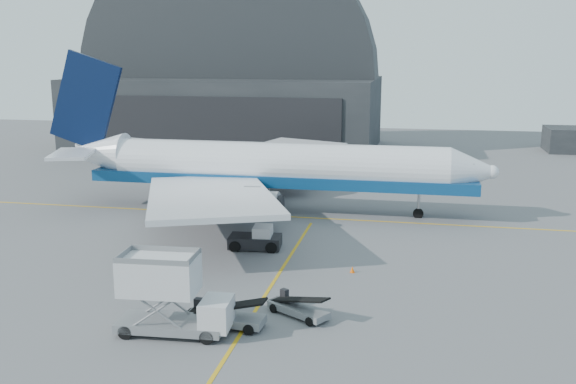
% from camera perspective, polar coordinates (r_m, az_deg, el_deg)
% --- Properties ---
extents(ground, '(200.00, 200.00, 0.00)m').
position_cam_1_polar(ground, '(45.64, -1.65, -8.57)').
color(ground, '#565659').
rests_on(ground, ground).
extents(taxi_lines, '(80.00, 42.12, 0.02)m').
position_cam_1_polar(taxi_lines, '(57.40, 1.20, -4.14)').
color(taxi_lines, gold).
rests_on(taxi_lines, ground).
extents(hangar, '(50.00, 28.30, 28.00)m').
position_cam_1_polar(hangar, '(111.29, -5.23, 8.81)').
color(hangar, black).
rests_on(hangar, ground).
extents(airliner, '(47.48, 46.04, 16.66)m').
position_cam_1_polar(airliner, '(66.62, -2.39, 2.28)').
color(airliner, white).
rests_on(airliner, ground).
extents(catering_truck, '(6.89, 2.94, 4.64)m').
position_cam_1_polar(catering_truck, '(38.57, -10.48, -9.06)').
color(catering_truck, slate).
rests_on(catering_truck, ground).
extents(pushback_tug, '(4.56, 2.92, 2.01)m').
position_cam_1_polar(pushback_tug, '(54.43, -2.80, -4.25)').
color(pushback_tug, black).
rests_on(pushback_tug, ground).
extents(belt_loader_a, '(5.16, 2.06, 1.95)m').
position_cam_1_polar(belt_loader_a, '(39.73, -5.66, -10.98)').
color(belt_loader_a, slate).
rests_on(belt_loader_a, ground).
extents(belt_loader_b, '(4.31, 3.40, 1.70)m').
position_cam_1_polar(belt_loader_b, '(41.03, 0.90, -10.25)').
color(belt_loader_b, slate).
rests_on(belt_loader_b, ground).
extents(traffic_cone, '(0.34, 0.34, 0.49)m').
position_cam_1_polar(traffic_cone, '(48.95, 5.74, -6.87)').
color(traffic_cone, '#FF6208').
rests_on(traffic_cone, ground).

